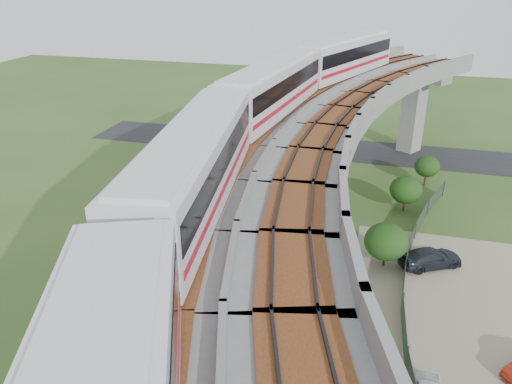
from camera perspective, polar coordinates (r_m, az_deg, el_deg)
ground at (r=34.57m, az=1.89°, el=-11.28°), size 160.00×160.00×0.00m
dirt_lot at (r=33.33m, az=26.10°, el=-15.78°), size 18.00×26.00×0.04m
asphalt_road at (r=61.11m, az=8.44°, el=4.96°), size 60.00×8.00×0.03m
viaduct at (r=29.63m, az=9.38°, el=2.04°), size 19.58×73.98×11.40m
metro_train at (r=27.59m, az=2.23°, el=7.84°), size 11.48×61.33×3.64m
fence at (r=33.75m, az=18.62°, el=-12.21°), size 3.87×38.73×1.50m
tree_0 at (r=52.23m, az=18.96°, el=2.78°), size 2.45×2.45×3.08m
tree_1 at (r=46.09m, az=16.76°, el=0.24°), size 2.86×2.86×3.29m
tree_2 at (r=37.28m, az=14.64°, el=-5.51°), size 3.15×3.15×3.40m
tree_3 at (r=28.04m, az=13.20°, el=-16.07°), size 2.23×2.23×3.23m
car_dark at (r=38.88m, az=19.32°, el=-7.11°), size 5.05×4.00×1.37m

